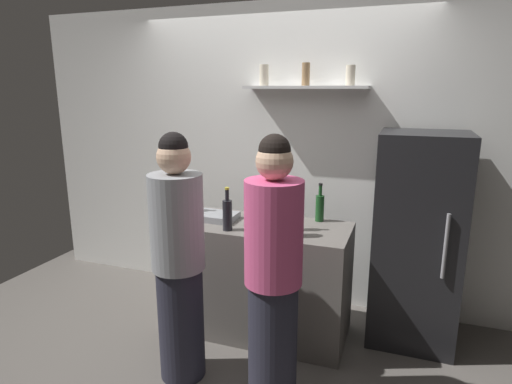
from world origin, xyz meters
The scene contains 13 objects.
ground_plane centered at (0.00, 0.00, 0.00)m, with size 5.28×5.28×0.00m, color #59544F.
back_wall_assembly centered at (0.00, 1.25, 1.30)m, with size 4.80×0.32×2.60m.
refrigerator centered at (1.19, 0.85, 0.80)m, with size 0.61×0.60×1.59m.
counter centered at (0.03, 0.55, 0.44)m, with size 1.42×0.61×0.89m, color #66605B.
baking_pan centered at (-0.32, 0.55, 0.91)m, with size 0.34×0.24×0.05m, color gray.
utensil_holder centered at (0.07, 0.57, 0.94)m, with size 0.12×0.12×0.22m.
wine_bottle_pale_glass centered at (0.32, 0.50, 1.01)m, with size 0.07×0.07×0.31m.
wine_bottle_green_glass centered at (0.47, 0.78, 1.00)m, with size 0.07×0.07×0.30m.
wine_bottle_amber_glass centered at (-0.55, 0.54, 1.01)m, with size 0.08×0.08×0.31m.
wine_bottle_dark_glass centered at (-0.12, 0.34, 1.01)m, with size 0.07×0.07×0.32m.
water_bottle_plastic centered at (0.34, 0.37, 1.00)m, with size 0.09×0.09×0.25m.
person_pink_top centered at (0.39, -0.16, 0.82)m, with size 0.34×0.34×1.65m.
person_grey_hoodie centered at (-0.25, -0.15, 0.81)m, with size 0.34×0.34×1.64m.
Camera 1 is at (1.08, -2.38, 1.89)m, focal length 30.02 mm.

